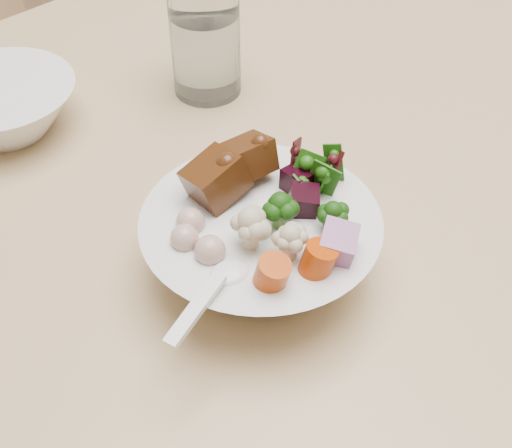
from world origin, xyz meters
name	(u,v)px	position (x,y,z in m)	size (l,w,h in m)	color
dining_table	(363,136)	(-0.12, -0.05, 0.65)	(1.65, 1.08, 0.72)	tan
food_bowl	(261,240)	(-0.38, -0.21, 0.76)	(0.20, 0.20, 0.11)	silver
soup_spoon	(221,282)	(-0.45, -0.25, 0.78)	(0.10, 0.06, 0.02)	silver
water_glass	(205,42)	(-0.27, 0.05, 0.78)	(0.08, 0.08, 0.13)	silver
side_bowl	(4,108)	(-0.49, 0.11, 0.75)	(0.16, 0.16, 0.05)	silver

